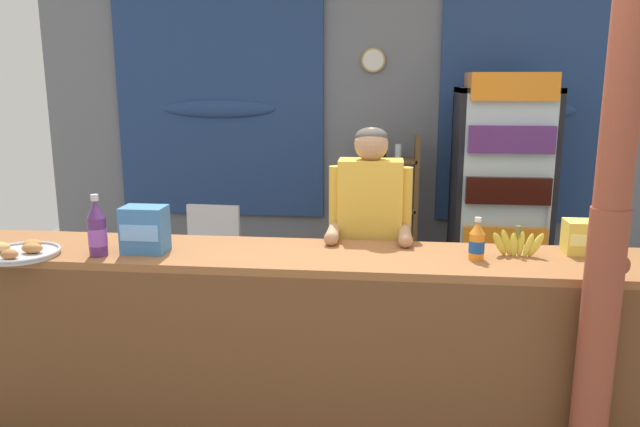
# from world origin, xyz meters

# --- Properties ---
(ground_plane) EXTENTS (7.64, 7.64, 0.00)m
(ground_plane) POSITION_xyz_m (0.00, 1.09, 0.00)
(ground_plane) COLOR slate
(back_wall_curtained) EXTENTS (5.69, 0.22, 2.72)m
(back_wall_curtained) POSITION_xyz_m (-0.01, 2.77, 1.40)
(back_wall_curtained) COLOR slate
(back_wall_curtained) RESTS_ON ground
(stall_counter) EXTENTS (3.90, 0.58, 0.95)m
(stall_counter) POSITION_xyz_m (-0.05, 0.23, 0.59)
(stall_counter) COLOR #935B33
(stall_counter) RESTS_ON ground
(timber_post) EXTENTS (0.18, 0.16, 2.59)m
(timber_post) POSITION_xyz_m (1.19, -0.03, 1.24)
(timber_post) COLOR brown
(timber_post) RESTS_ON ground
(drink_fridge) EXTENTS (0.73, 0.61, 1.87)m
(drink_fridge) POSITION_xyz_m (1.15, 2.19, 1.02)
(drink_fridge) COLOR black
(drink_fridge) RESTS_ON ground
(bottle_shelf_rack) EXTENTS (0.48, 0.28, 1.37)m
(bottle_shelf_rack) POSITION_xyz_m (0.28, 2.43, 0.71)
(bottle_shelf_rack) COLOR brown
(bottle_shelf_rack) RESTS_ON ground
(plastic_lawn_chair) EXTENTS (0.46, 0.46, 0.86)m
(plastic_lawn_chair) POSITION_xyz_m (-1.09, 1.76, 0.49)
(plastic_lawn_chair) COLOR silver
(plastic_lawn_chair) RESTS_ON ground
(shopkeeper) EXTENTS (0.47, 0.42, 1.56)m
(shopkeeper) POSITION_xyz_m (0.17, 0.77, 0.97)
(shopkeeper) COLOR #28282D
(shopkeeper) RESTS_ON ground
(soda_bottle_grape_soda) EXTENTS (0.09, 0.09, 0.31)m
(soda_bottle_grape_soda) POSITION_xyz_m (-1.18, 0.19, 1.08)
(soda_bottle_grape_soda) COLOR #56286B
(soda_bottle_grape_soda) RESTS_ON stall_counter
(soda_bottle_orange_soda) EXTENTS (0.08, 0.08, 0.21)m
(soda_bottle_orange_soda) POSITION_xyz_m (0.70, 0.33, 1.04)
(soda_bottle_orange_soda) COLOR orange
(soda_bottle_orange_soda) RESTS_ON stall_counter
(snack_box_instant_noodle) EXTENTS (0.21, 0.15, 0.17)m
(snack_box_instant_noodle) POSITION_xyz_m (1.27, 0.50, 1.03)
(snack_box_instant_noodle) COLOR #EAD14C
(snack_box_instant_noodle) RESTS_ON stall_counter
(snack_box_biscuit) EXTENTS (0.22, 0.16, 0.24)m
(snack_box_biscuit) POSITION_xyz_m (-0.97, 0.27, 1.07)
(snack_box_biscuit) COLOR #3D75B7
(snack_box_biscuit) RESTS_ON stall_counter
(pastry_tray) EXTENTS (0.38, 0.38, 0.07)m
(pastry_tray) POSITION_xyz_m (-1.57, 0.14, 0.97)
(pastry_tray) COLOR #BCBCC1
(pastry_tray) RESTS_ON stall_counter
(banana_bunch) EXTENTS (0.27, 0.05, 0.16)m
(banana_bunch) POSITION_xyz_m (0.91, 0.41, 1.01)
(banana_bunch) COLOR #DBCC42
(banana_bunch) RESTS_ON stall_counter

